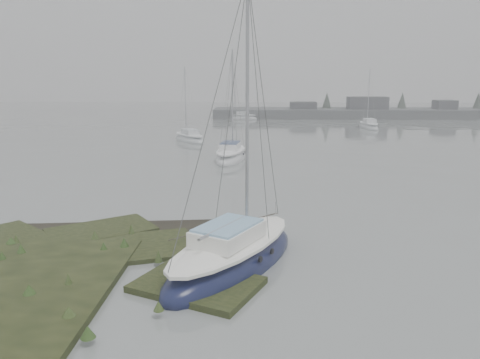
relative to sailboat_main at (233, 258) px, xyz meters
name	(u,v)px	position (x,y,z in m)	size (l,w,h in m)	color
ground	(230,145)	(-1.49, 28.88, -0.31)	(160.00, 160.00, 0.00)	slate
far_shoreline	(409,112)	(25.35, 60.78, 0.54)	(60.00, 8.00, 4.15)	#4C4F51
sailboat_main	(233,258)	(0.00, 0.00, 0.00)	(5.47, 7.31, 9.99)	#111536
sailboat_white	(231,156)	(-1.05, 20.87, -0.03)	(2.85, 6.53, 8.92)	silver
sailboat_far_a	(189,139)	(-5.69, 31.61, -0.07)	(4.45, 5.68, 7.83)	silver
sailboat_far_b	(369,126)	(15.11, 44.36, -0.06)	(2.12, 5.68, 7.90)	#A6ACB0
sailboat_far_c	(240,117)	(-1.40, 57.33, -0.06)	(5.95, 3.86, 8.00)	#A4A8AE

